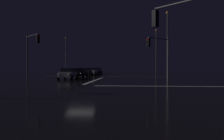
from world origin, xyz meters
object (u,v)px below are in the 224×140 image
at_px(sedan_black, 80,73).
at_px(sedan_orange, 98,71).
at_px(sedan_white, 92,71).
at_px(traffic_signal_se, 191,26).
at_px(streetlamp_left_far, 66,53).
at_px(sedan_silver, 68,74).
at_px(sedan_blue, 95,71).
at_px(traffic_signal_ne, 160,50).
at_px(streetlamp_right_far, 156,49).
at_px(traffic_signal_nw, 32,48).
at_px(sedan_gray, 86,72).
at_px(streetlamp_right_near, 167,40).

distance_m(sedan_black, sedan_orange, 23.63).
bearing_deg(sedan_white, traffic_signal_se, -72.24).
xyz_separation_m(sedan_black, streetlamp_left_far, (-6.38, 14.25, 4.14)).
bearing_deg(sedan_silver, sedan_blue, 89.34).
bearing_deg(traffic_signal_ne, streetlamp_right_far, 85.09).
relative_size(sedan_white, traffic_signal_nw, 0.70).
xyz_separation_m(sedan_orange, traffic_signal_se, (12.13, -47.96, 3.19)).
height_order(sedan_blue, streetlamp_left_far, streetlamp_left_far).
distance_m(sedan_silver, traffic_signal_se, 22.71).
relative_size(sedan_silver, sedan_white, 1.00).
bearing_deg(sedan_gray, streetlamp_right_far, 29.11).
height_order(sedan_black, sedan_gray, same).
relative_size(sedan_white, traffic_signal_ne, 0.78).
distance_m(sedan_white, streetlamp_left_far, 7.95).
bearing_deg(sedan_orange, traffic_signal_ne, -68.79).
xyz_separation_m(sedan_silver, traffic_signal_nw, (-4.14, -2.63, 3.41)).
bearing_deg(sedan_white, streetlamp_right_near, -45.04).
distance_m(sedan_white, traffic_signal_nw, 20.92).
height_order(sedan_white, sedan_orange, same).
distance_m(sedan_black, traffic_signal_se, 27.19).
bearing_deg(sedan_black, sedan_gray, 91.82).
xyz_separation_m(traffic_signal_ne, streetlamp_right_far, (1.93, 22.43, 1.88)).
height_order(sedan_silver, sedan_gray, same).
bearing_deg(sedan_gray, traffic_signal_nw, -106.80).
relative_size(sedan_black, streetlamp_right_far, 0.43).
distance_m(traffic_signal_nw, traffic_signal_ne, 16.50).
height_order(sedan_blue, traffic_signal_se, traffic_signal_se).
bearing_deg(sedan_blue, sedan_silver, -90.66).
height_order(sedan_silver, sedan_orange, same).
distance_m(sedan_gray, traffic_signal_se, 33.15).
distance_m(traffic_signal_nw, streetlamp_left_far, 22.39).
relative_size(sedan_silver, streetlamp_left_far, 0.51).
bearing_deg(sedan_blue, sedan_orange, 92.38).
relative_size(traffic_signal_se, traffic_signal_ne, 1.03).
distance_m(sedan_orange, streetlamp_right_near, 29.52).
bearing_deg(traffic_signal_ne, sedan_silver, 167.42).
relative_size(sedan_silver, sedan_gray, 1.00).
height_order(sedan_white, streetlamp_right_far, streetlamp_right_far).
height_order(streetlamp_right_near, streetlamp_left_far, streetlamp_right_near).
bearing_deg(sedan_white, streetlamp_left_far, 161.23).
height_order(traffic_signal_se, streetlamp_left_far, streetlamp_left_far).
xyz_separation_m(sedan_white, traffic_signal_se, (11.66, -36.40, 3.19)).
relative_size(sedan_black, streetlamp_left_far, 0.51).
bearing_deg(traffic_signal_se, streetlamp_left_far, 115.11).
relative_size(sedan_blue, streetlamp_right_near, 0.43).
xyz_separation_m(traffic_signal_ne, streetlamp_right_near, (1.93, 6.43, 1.93)).
bearing_deg(streetlamp_right_near, sedan_blue, 125.88).
bearing_deg(streetlamp_left_far, sedan_gray, -51.71).
bearing_deg(sedan_orange, streetlamp_right_far, -33.29).
bearing_deg(sedan_gray, sedan_blue, 89.83).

